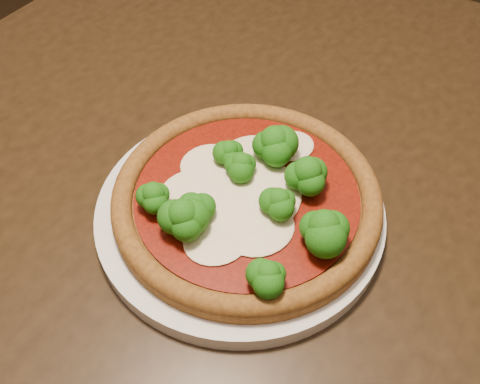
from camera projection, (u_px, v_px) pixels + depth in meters
floor at (192, 349)px, 1.25m from camera, size 4.00×4.00×0.00m
dining_table at (181, 252)px, 0.64m from camera, size 1.40×1.23×0.75m
plate at (240, 211)px, 0.55m from camera, size 0.29×0.29×0.02m
pizza at (248, 196)px, 0.53m from camera, size 0.27×0.27×0.06m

